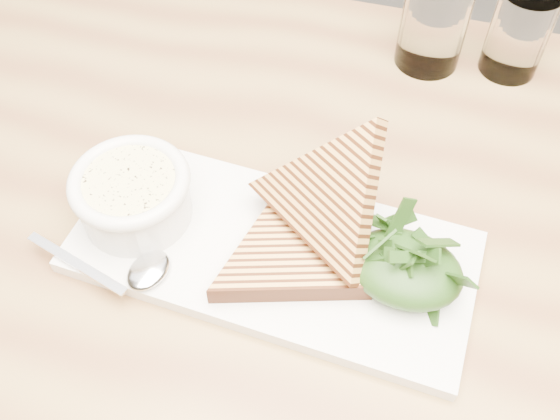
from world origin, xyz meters
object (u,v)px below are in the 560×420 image
at_px(table_top, 331,225).
at_px(platter, 272,252).
at_px(soup_bowl, 135,200).
at_px(glass_near, 435,20).
at_px(glass_far, 519,33).

distance_m(table_top, platter, 0.08).
distance_m(soup_bowl, glass_near, 0.41).
distance_m(glass_near, glass_far, 0.10).
bearing_deg(table_top, platter, -117.36).
height_order(table_top, glass_near, glass_near).
xyz_separation_m(platter, soup_bowl, (-0.14, -0.01, 0.03)).
bearing_deg(table_top, soup_bowl, -154.83).
height_order(soup_bowl, glass_far, glass_far).
bearing_deg(platter, glass_far, 65.80).
bearing_deg(platter, glass_near, 78.81).
distance_m(soup_bowl, glass_far, 0.48).
relative_size(platter, glass_far, 3.61).
bearing_deg(glass_near, glass_far, 13.26).
bearing_deg(table_top, glass_far, 66.59).
xyz_separation_m(soup_bowl, glass_near, (0.21, 0.35, 0.02)).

